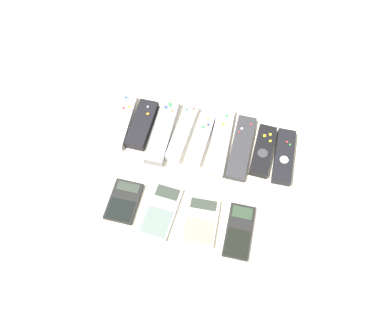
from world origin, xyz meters
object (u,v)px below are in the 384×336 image
Objects in this scene: remote_5 at (220,141)px; calculator_1 at (161,210)px; calculator_2 at (201,221)px; calculator_0 at (124,201)px; remote_8 at (284,156)px; remote_6 at (241,147)px; remote_1 at (142,124)px; remote_4 at (200,139)px; remote_0 at (122,121)px; remote_7 at (263,151)px; remote_3 at (183,132)px; remote_2 at (163,131)px; calculator_3 at (239,231)px.

remote_5 is 0.26m from calculator_1.
calculator_0 is at bearing 175.48° from calculator_2.
remote_8 is at bearing -4.61° from remote_5.
remote_6 is 0.35m from calculator_0.
remote_1 is 0.17m from remote_4.
remote_0 is 0.46m from remote_8.
remote_7 is at bearing -0.23° from remote_1.
calculator_2 is at bearing -115.26° from remote_7.
remote_0 reaches higher than remote_6.
remote_4 is 0.83× the size of remote_6.
remote_7 is 1.22× the size of calculator_2.
calculator_0 is at bearing -142.76° from remote_7.
remote_4 is (0.05, -0.01, -0.00)m from remote_3.
remote_6 is 1.28× the size of remote_7.
remote_0 is at bearing -178.30° from remote_7.
remote_0 is 0.30m from calculator_1.
remote_1 is at bearing 177.70° from remote_8.
remote_8 is at bearing -0.78° from remote_1.
remote_4 is 0.27m from calculator_0.
remote_0 is 0.88× the size of remote_2.
remote_4 is 0.12m from remote_6.
remote_8 is 1.10× the size of calculator_1.
remote_3 reaches higher than remote_8.
remote_0 is 0.92× the size of remote_6.
remote_6 reaches higher than calculator_0.
remote_0 reaches higher than remote_5.
remote_8 is (0.46, -0.00, 0.00)m from remote_0.
remote_6 is at bearing 72.08° from calculator_2.
remote_2 is at bearing -165.29° from remote_3.
remote_1 is at bearing 171.90° from remote_2.
calculator_3 is (0.04, -0.24, -0.00)m from remote_6.
remote_2 is at bearing 108.47° from calculator_1.
remote_8 is (0.29, -0.01, -0.00)m from remote_3.
calculator_3 is at bearing -69.86° from remote_5.
remote_4 is 1.46× the size of calculator_0.
remote_3 reaches higher than remote_0.
remote_3 is at bearing 173.92° from remote_4.
remote_6 is at bearing -7.45° from remote_5.
remote_7 is (0.18, 0.00, 0.00)m from remote_4.
remote_1 reaches higher than remote_4.
remote_8 is (0.18, -0.01, 0.00)m from remote_5.
remote_5 is at bearing 180.00° from remote_7.
remote_6 is 1.56× the size of calculator_2.
remote_6 is at bearing 3.72° from remote_4.
remote_2 reaches higher than calculator_0.
remote_0 is 0.35m from remote_6.
remote_3 is at bearing 110.96° from calculator_2.
remote_7 is at bearing 1.97° from remote_6.
remote_8 is 0.36m from calculator_1.
calculator_3 is at bearing -35.45° from remote_0.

